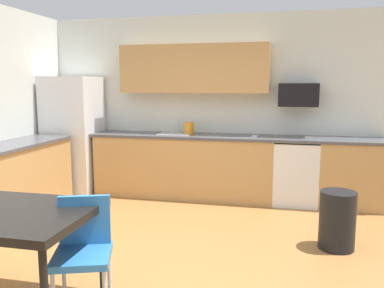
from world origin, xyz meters
name	(u,v)px	position (x,y,z in m)	size (l,w,h in m)	color
ground_plane	(168,265)	(0.00, 0.00, 0.00)	(12.00, 12.00, 0.00)	#9E6B38
wall_back	(216,106)	(0.00, 2.65, 1.35)	(5.80, 0.10, 2.70)	silver
cabinet_run_back	(184,167)	(-0.43, 2.30, 0.45)	(2.65, 0.60, 0.90)	tan
cabinet_run_back_right	(352,175)	(1.95, 2.30, 0.45)	(0.90, 0.60, 0.90)	tan
cabinet_run_left	(8,184)	(-2.30, 0.80, 0.45)	(0.60, 2.00, 0.90)	tan
countertop_back	(212,136)	(0.00, 2.30, 0.92)	(4.80, 0.64, 0.04)	#4C4C51
countertop_left	(5,147)	(-2.30, 0.80, 0.92)	(0.64, 2.00, 0.04)	#4C4C51
upper_cabinets_back	(194,69)	(-0.30, 2.43, 1.90)	(2.20, 0.34, 0.70)	tan
refrigerator	(74,135)	(-2.18, 2.22, 0.90)	(0.76, 0.70, 1.79)	white
oven_range	(295,172)	(1.20, 2.30, 0.46)	(0.60, 0.60, 0.91)	white
microwave	(298,95)	(1.20, 2.40, 1.53)	(0.54, 0.36, 0.32)	black
sink_basin	(175,138)	(-0.55, 2.30, 0.88)	(0.48, 0.40, 0.14)	#A5A8AD
sink_faucet	(178,126)	(-0.55, 2.48, 1.04)	(0.02, 0.02, 0.24)	#B2B5BA
chair_near_table	(83,246)	(-0.40, -0.84, 0.50)	(0.51, 0.51, 0.85)	#2D72B7
trash_bin	(337,220)	(1.58, 0.76, 0.30)	(0.36, 0.36, 0.60)	black
kettle	(189,129)	(-0.35, 2.35, 1.02)	(0.14, 0.14, 0.20)	orange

